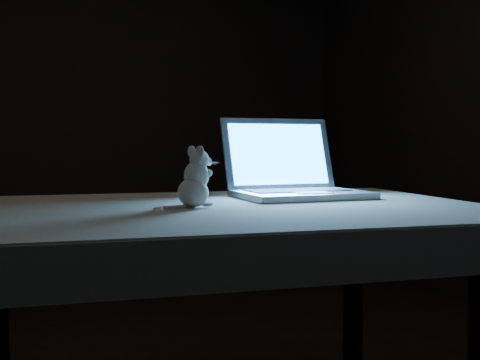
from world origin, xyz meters
TOP-DOWN VIEW (x-y plane):
  - back_wall at (0.00, 2.50)m, footprint 4.50×0.04m
  - table at (0.01, -0.12)m, footprint 1.66×1.24m
  - tablecloth at (0.10, -0.09)m, footprint 1.63×1.09m
  - laptop at (0.39, 0.00)m, footprint 0.46×0.42m
  - plush_mouse at (-0.06, -0.12)m, footprint 0.14×0.14m

SIDE VIEW (x-z plane):
  - table at x=0.01m, z-range 0.00..0.80m
  - tablecloth at x=0.10m, z-range 0.70..0.81m
  - plush_mouse at x=-0.06m, z-range 0.81..0.99m
  - laptop at x=0.39m, z-range 0.81..1.10m
  - back_wall at x=0.00m, z-range 0.00..2.60m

